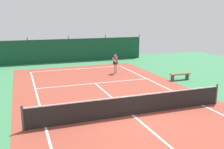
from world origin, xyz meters
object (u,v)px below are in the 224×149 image
Objects in this scene: tennis_net at (133,105)px; courtside_bench at (180,75)px; tennis_player at (115,62)px; tennis_ball_near_player at (122,97)px; parked_car at (49,51)px.

courtside_bench is (6.31, 5.25, -0.14)m from tennis_net.
courtside_bench is at bearing 107.36° from tennis_player.
tennis_ball_near_player is 6.26m from courtside_bench.
parked_car reaches higher than tennis_net.
tennis_player is 0.38× the size of parked_car.
tennis_ball_near_player is 16.33m from parked_car.
tennis_player is (2.56, 9.06, 0.45)m from tennis_net.
tennis_player is at bearing 110.15° from parked_car.
tennis_net is 2.86m from tennis_ball_near_player.
tennis_player is at bearing 72.46° from tennis_ball_near_player.
tennis_player is 10.76m from parked_car.
parked_car is at bearing 120.64° from courtside_bench.
tennis_net is 153.33× the size of tennis_ball_near_player.
tennis_ball_near_player is at bearing 45.29° from tennis_player.
courtside_bench is (3.75, -3.81, -0.59)m from tennis_player.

